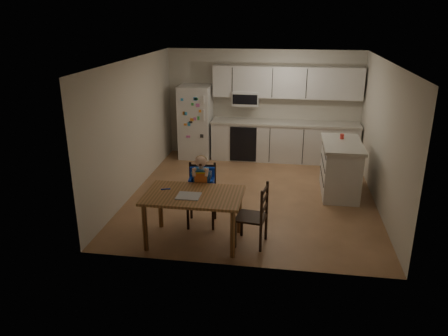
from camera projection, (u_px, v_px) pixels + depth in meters
name	position (u px, v px, depth m)	size (l,w,h in m)	color
room	(256.00, 125.00, 8.34)	(4.52, 5.01, 2.51)	#895F3D
refrigerator	(196.00, 122.00, 10.25)	(0.72, 0.70, 1.70)	silver
kitchen_run	(284.00, 123.00, 10.03)	(3.37, 0.62, 2.15)	silver
kitchen_island	(340.00, 168.00, 8.25)	(0.71, 1.36, 1.00)	silver
red_cup	(342.00, 136.00, 8.31)	(0.08, 0.08, 0.09)	red
dining_table	(194.00, 201.00, 6.41)	(1.43, 0.92, 0.77)	brown
napkin	(189.00, 196.00, 6.29)	(0.33, 0.29, 0.01)	#A9A9AE
toddler_spoon	(165.00, 189.00, 6.53)	(0.02, 0.02, 0.12)	blue
chair_booster	(202.00, 183.00, 6.97)	(0.48, 0.48, 1.17)	black
chair_side	(258.00, 212.00, 6.35)	(0.48, 0.48, 0.95)	black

